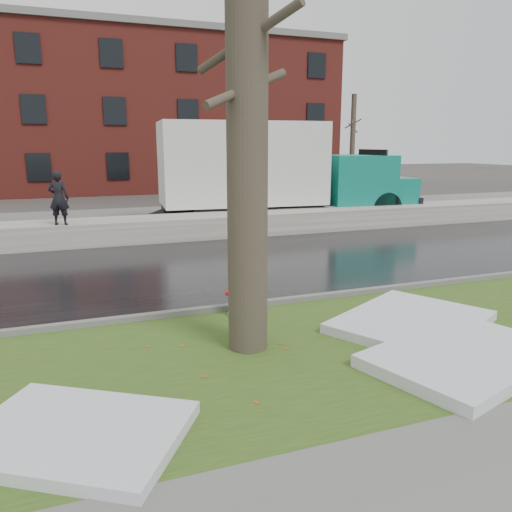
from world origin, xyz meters
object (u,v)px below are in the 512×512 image
object	(u,v)px
fire_hydrant	(237,291)
worker	(59,198)
tree	(247,94)
box_truck	(273,171)

from	to	relation	value
fire_hydrant	worker	distance (m)	8.17
fire_hydrant	worker	world-z (taller)	worker
worker	fire_hydrant	bearing A→B (deg)	129.71
worker	tree	bearing A→B (deg)	124.86
box_truck	fire_hydrant	bearing A→B (deg)	-110.74
tree	box_truck	world-z (taller)	tree
fire_hydrant	worker	size ratio (longest dim) A/B	0.55
fire_hydrant	worker	bearing A→B (deg)	125.94
tree	worker	world-z (taller)	tree
fire_hydrant	worker	xyz separation A→B (m)	(-3.01, 7.52, 1.04)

